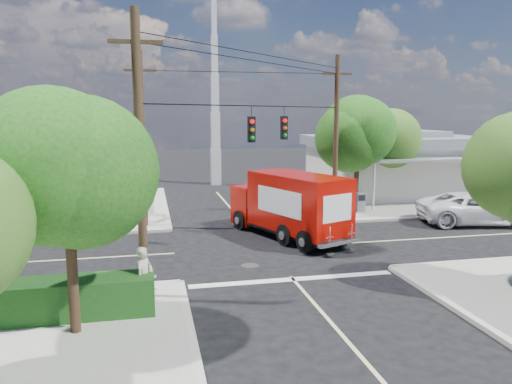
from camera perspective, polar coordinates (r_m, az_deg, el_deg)
name	(u,v)px	position (r m, az deg, el deg)	size (l,w,h in m)	color
ground	(266,248)	(22.22, 1.10, -6.41)	(120.00, 120.00, 0.00)	black
sidewalk_ne	(381,197)	(35.92, 14.10, -0.58)	(14.12, 14.12, 0.14)	#9D988D
sidewalk_nw	(50,210)	(32.79, -22.45, -1.91)	(14.12, 14.12, 0.14)	#9D988D
road_markings	(274,257)	(20.84, 2.04, -7.46)	(32.00, 32.00, 0.01)	beige
building_ne	(396,163)	(37.32, 15.73, 3.19)	(11.80, 10.20, 4.50)	beige
building_nw	(34,172)	(34.23, -24.06, 2.07)	(10.80, 10.20, 4.30)	beige
radio_tower	(215,116)	(41.19, -4.69, 8.66)	(0.80, 0.80, 17.00)	silver
tree_sw_front	(67,177)	(13.54, -20.82, 1.67)	(3.88, 3.78, 6.03)	#422D1C
tree_ne_front	(358,132)	(30.17, 11.62, 6.68)	(4.21, 4.14, 6.66)	#422D1C
tree_ne_back	(382,140)	(33.29, 14.18, 5.80)	(3.77, 3.66, 5.82)	#422D1C
palm_nw_front	(99,129)	(28.46, -17.50, 6.87)	(3.01, 3.08, 5.59)	#422D1C
palm_nw_back	(65,135)	(30.20, -21.01, 6.09)	(3.01, 3.08, 5.19)	#422D1C
utility_poles	(224,141)	(22.72, -3.71, 5.88)	(12.00, 10.68, 9.00)	#473321
picket_fence	(56,290)	(16.36, -21.93, -10.34)	(5.94, 0.06, 1.00)	silver
hedge_sw	(43,300)	(15.65, -23.16, -11.27)	(6.20, 1.20, 1.10)	#124414
vending_boxes	(349,203)	(29.82, 10.56, -1.20)	(1.90, 0.50, 1.10)	#A51609
delivery_truck	(289,205)	(23.69, 3.83, -1.51)	(4.65, 7.47, 3.12)	black
parked_car	(477,208)	(29.21, 23.93, -1.73)	(2.82, 6.11, 1.70)	silver
pedestrian	(144,278)	(15.42, -12.63, -9.52)	(0.69, 0.45, 1.88)	beige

